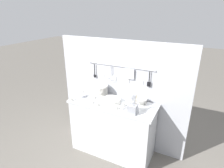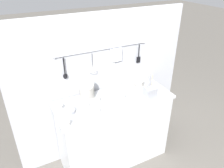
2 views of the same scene
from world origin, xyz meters
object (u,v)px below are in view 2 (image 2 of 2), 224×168
object	(u,v)px
plate_stack	(113,96)
cup_edge_far	(97,100)
cup_mid_row	(60,107)
bowl_stack_wide_centre	(138,82)
cup_beside_plates	(130,94)
cutlery_caddy	(150,92)
cup_edge_near	(133,88)
cup_centre	(98,111)
cup_back_right	(87,104)
cup_front_right	(136,98)
cup_by_caddy	(109,109)
cup_back_left	(67,124)
steel_mixing_bowl	(69,111)
bowl_stack_tall_left	(87,91)
cup_front_left	(132,101)

from	to	relation	value
plate_stack	cup_edge_far	xyz separation A→B (m)	(-0.18, 0.02, -0.01)
cup_edge_far	cup_mid_row	distance (m)	0.38
bowl_stack_wide_centre	cup_edge_far	size ratio (longest dim) A/B	2.83
cup_beside_plates	cutlery_caddy	bearing A→B (deg)	-33.46
bowl_stack_wide_centre	cup_edge_near	distance (m)	0.13
cup_centre	cup_back_right	bearing A→B (deg)	108.53
cup_front_right	cup_edge_near	xyz separation A→B (m)	(0.08, 0.18, 0.00)
cup_mid_row	cup_beside_plates	bearing A→B (deg)	-7.53
cup_edge_far	cup_mid_row	bearing A→B (deg)	171.65
cup_by_caddy	cup_front_right	distance (m)	0.34
cup_back_left	cup_front_right	size ratio (longest dim) A/B	1.00
cutlery_caddy	cup_mid_row	size ratio (longest dim) A/B	5.32
cup_beside_plates	bowl_stack_wide_centre	bearing A→B (deg)	37.12
bowl_stack_wide_centre	cup_front_right	bearing A→B (deg)	-127.85
cup_back_right	cup_mid_row	world-z (taller)	same
cup_front_right	cup_mid_row	bearing A→B (deg)	166.00
steel_mixing_bowl	cup_front_right	bearing A→B (deg)	-8.23
cutlery_caddy	cup_edge_far	xyz separation A→B (m)	(-0.54, 0.16, -0.04)
cup_back_left	cup_mid_row	size ratio (longest dim) A/B	1.00
bowl_stack_wide_centre	cutlery_caddy	bearing A→B (deg)	-96.69
cup_front_right	steel_mixing_bowl	bearing A→B (deg)	171.77
plate_stack	cup_edge_near	bearing A→B (deg)	12.07
bowl_stack_tall_left	cutlery_caddy	size ratio (longest dim) A/B	0.65
cup_back_left	cup_edge_near	bearing A→B (deg)	17.64
cutlery_caddy	cup_back_right	world-z (taller)	cutlery_caddy
steel_mixing_bowl	cup_beside_plates	world-z (taller)	cup_beside_plates
cutlery_caddy	cup_by_caddy	size ratio (longest dim) A/B	5.32
cup_beside_plates	cup_edge_near	distance (m)	0.13
cup_edge_far	cup_edge_near	distance (m)	0.47
plate_stack	cup_front_right	size ratio (longest dim) A/B	4.94
bowl_stack_tall_left	cup_by_caddy	world-z (taller)	bowl_stack_tall_left
cup_beside_plates	cup_edge_far	bearing A→B (deg)	173.31
plate_stack	cup_beside_plates	world-z (taller)	plate_stack
plate_stack	steel_mixing_bowl	world-z (taller)	plate_stack
cup_beside_plates	cup_front_right	bearing A→B (deg)	-80.84
cup_front_right	plate_stack	bearing A→B (deg)	150.35
bowl_stack_tall_left	cup_front_left	size ratio (longest dim) A/B	3.48
cup_front_right	cup_mid_row	xyz separation A→B (m)	(-0.75, 0.19, 0.00)
bowl_stack_wide_centre	cup_front_right	world-z (taller)	bowl_stack_wide_centre
cup_back_left	cup_beside_plates	size ratio (longest dim) A/B	1.00
steel_mixing_bowl	cup_mid_row	world-z (taller)	cup_mid_row
cup_back_right	cup_front_right	bearing A→B (deg)	-13.33
cup_edge_far	cup_mid_row	size ratio (longest dim) A/B	1.00
cup_back_left	cup_front_left	world-z (taller)	same
steel_mixing_bowl	cup_mid_row	distance (m)	0.11
cup_front_right	cup_front_left	world-z (taller)	same
cup_mid_row	cup_back_right	bearing A→B (deg)	-15.33
steel_mixing_bowl	cup_by_caddy	distance (m)	0.39
steel_mixing_bowl	cutlery_caddy	distance (m)	0.86
bowl_stack_wide_centre	plate_stack	bearing A→B (deg)	-162.01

